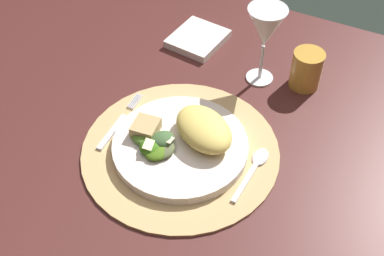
{
  "coord_description": "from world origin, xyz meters",
  "views": [
    {
      "loc": [
        0.28,
        -0.63,
        1.49
      ],
      "look_at": [
        -0.03,
        -0.02,
        0.76
      ],
      "focal_mm": 46.76,
      "sensor_mm": 36.0,
      "label": 1
    }
  ],
  "objects_px": {
    "dinner_plate": "(180,146)",
    "fork": "(118,124)",
    "spoon": "(256,165)",
    "amber_tumbler": "(306,69)",
    "wine_glass": "(265,30)",
    "dining_table": "(211,169)",
    "napkin": "(198,39)"
  },
  "relations": [
    {
      "from": "dinner_plate",
      "to": "amber_tumbler",
      "type": "xyz_separation_m",
      "value": [
        0.15,
        0.3,
        0.03
      ]
    },
    {
      "from": "dinner_plate",
      "to": "napkin",
      "type": "relative_size",
      "value": 2.05
    },
    {
      "from": "spoon",
      "to": "amber_tumbler",
      "type": "height_order",
      "value": "amber_tumbler"
    },
    {
      "from": "fork",
      "to": "amber_tumbler",
      "type": "relative_size",
      "value": 1.97
    },
    {
      "from": "dinner_plate",
      "to": "dining_table",
      "type": "bearing_deg",
      "value": 65.59
    },
    {
      "from": "dining_table",
      "to": "fork",
      "type": "bearing_deg",
      "value": -158.12
    },
    {
      "from": "fork",
      "to": "wine_glass",
      "type": "bearing_deg",
      "value": 53.37
    },
    {
      "from": "dinner_plate",
      "to": "wine_glass",
      "type": "relative_size",
      "value": 1.45
    },
    {
      "from": "dining_table",
      "to": "spoon",
      "type": "distance_m",
      "value": 0.17
    },
    {
      "from": "spoon",
      "to": "amber_tumbler",
      "type": "distance_m",
      "value": 0.27
    },
    {
      "from": "spoon",
      "to": "amber_tumbler",
      "type": "xyz_separation_m",
      "value": [
        0.01,
        0.27,
        0.03
      ]
    },
    {
      "from": "dinner_plate",
      "to": "wine_glass",
      "type": "height_order",
      "value": "wine_glass"
    },
    {
      "from": "wine_glass",
      "to": "amber_tumbler",
      "type": "distance_m",
      "value": 0.13
    },
    {
      "from": "wine_glass",
      "to": "amber_tumbler",
      "type": "bearing_deg",
      "value": 14.73
    },
    {
      "from": "dining_table",
      "to": "napkin",
      "type": "bearing_deg",
      "value": 121.91
    },
    {
      "from": "dining_table",
      "to": "dinner_plate",
      "type": "bearing_deg",
      "value": -114.41
    },
    {
      "from": "dinner_plate",
      "to": "napkin",
      "type": "xyz_separation_m",
      "value": [
        -0.13,
        0.33,
        -0.01
      ]
    },
    {
      "from": "dining_table",
      "to": "wine_glass",
      "type": "height_order",
      "value": "wine_glass"
    },
    {
      "from": "dinner_plate",
      "to": "fork",
      "type": "bearing_deg",
      "value": 179.01
    },
    {
      "from": "spoon",
      "to": "wine_glass",
      "type": "bearing_deg",
      "value": 109.93
    },
    {
      "from": "wine_glass",
      "to": "fork",
      "type": "bearing_deg",
      "value": -126.63
    },
    {
      "from": "dinner_plate",
      "to": "fork",
      "type": "distance_m",
      "value": 0.15
    },
    {
      "from": "dinner_plate",
      "to": "fork",
      "type": "height_order",
      "value": "dinner_plate"
    },
    {
      "from": "napkin",
      "to": "amber_tumbler",
      "type": "distance_m",
      "value": 0.28
    },
    {
      "from": "dinner_plate",
      "to": "spoon",
      "type": "height_order",
      "value": "dinner_plate"
    },
    {
      "from": "dining_table",
      "to": "dinner_plate",
      "type": "xyz_separation_m",
      "value": [
        -0.03,
        -0.07,
        0.13
      ]
    },
    {
      "from": "dining_table",
      "to": "amber_tumbler",
      "type": "distance_m",
      "value": 0.3
    },
    {
      "from": "amber_tumbler",
      "to": "wine_glass",
      "type": "bearing_deg",
      "value": -165.27
    },
    {
      "from": "dinner_plate",
      "to": "spoon",
      "type": "bearing_deg",
      "value": 11.18
    },
    {
      "from": "fork",
      "to": "spoon",
      "type": "relative_size",
      "value": 1.18
    },
    {
      "from": "napkin",
      "to": "amber_tumbler",
      "type": "relative_size",
      "value": 1.49
    },
    {
      "from": "fork",
      "to": "amber_tumbler",
      "type": "distance_m",
      "value": 0.42
    }
  ]
}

